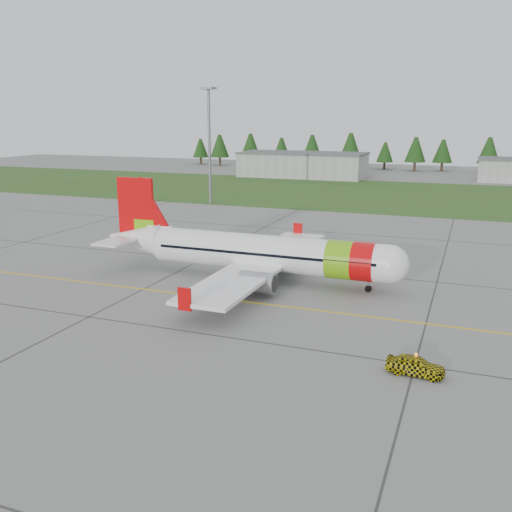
% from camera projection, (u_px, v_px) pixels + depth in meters
% --- Properties ---
extents(ground, '(320.00, 320.00, 0.00)m').
position_uv_depth(ground, '(267.00, 343.00, 39.75)').
color(ground, gray).
rests_on(ground, ground).
extents(aircraft, '(30.94, 28.35, 9.38)m').
position_uv_depth(aircraft, '(260.00, 253.00, 54.54)').
color(aircraft, white).
rests_on(aircraft, ground).
extents(follow_me_car, '(1.31, 1.51, 3.54)m').
position_uv_depth(follow_me_car, '(417.00, 347.00, 34.55)').
color(follow_me_car, yellow).
rests_on(follow_me_car, ground).
extents(service_van, '(2.10, 2.04, 4.83)m').
position_uv_depth(service_van, '(136.00, 191.00, 102.69)').
color(service_van, silver).
rests_on(service_van, ground).
extents(grass_strip, '(320.00, 50.00, 0.03)m').
position_uv_depth(grass_strip, '(407.00, 196.00, 114.09)').
color(grass_strip, '#30561E').
rests_on(grass_strip, ground).
extents(taxi_guideline, '(120.00, 0.25, 0.02)m').
position_uv_depth(taxi_guideline, '(300.00, 308.00, 47.00)').
color(taxi_guideline, gold).
rests_on(taxi_guideline, ground).
extents(hangar_west, '(32.00, 14.00, 6.00)m').
position_uv_depth(hangar_west, '(303.00, 165.00, 149.22)').
color(hangar_west, '#A8A8A3').
rests_on(hangar_west, ground).
extents(floodlight_mast, '(0.50, 0.50, 20.00)m').
position_uv_depth(floodlight_mast, '(209.00, 148.00, 101.11)').
color(floodlight_mast, slate).
rests_on(floodlight_mast, ground).
extents(treeline, '(160.00, 8.00, 10.00)m').
position_uv_depth(treeline, '(431.00, 154.00, 163.67)').
color(treeline, '#1C3F14').
rests_on(treeline, ground).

